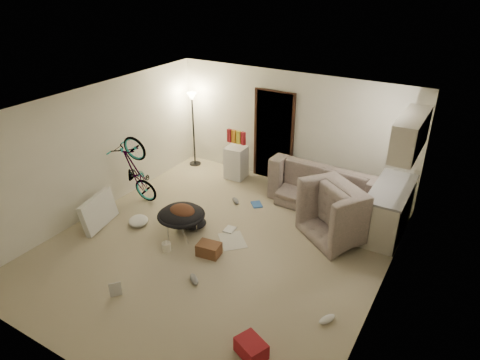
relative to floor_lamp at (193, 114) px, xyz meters
The scene contains 36 objects.
floor 3.81m from the floor_lamp, 47.83° to the right, with size 5.50×6.00×0.02m, color tan.
ceiling 3.77m from the floor_lamp, 47.83° to the right, with size 5.50×6.00×0.02m, color white.
wall_back 2.43m from the floor_lamp, ahead, with size 5.50×0.02×2.50m, color white.
wall_front 6.15m from the floor_lamp, 67.02° to the right, with size 5.50×0.02×2.50m, color white.
wall_left 2.67m from the floor_lamp, 97.74° to the right, with size 0.02×6.00×2.50m, color white.
wall_right 5.80m from the floor_lamp, 27.18° to the right, with size 0.02×6.00×2.50m, color white.
doorway 2.05m from the floor_lamp, ahead, with size 0.85×0.10×2.04m, color black.
door_trim 2.04m from the floor_lamp, ahead, with size 0.97×0.04×2.10m, color black.
floor_lamp is the anchor object (origin of this frame).
kitchen_counter 4.95m from the floor_lamp, ahead, with size 0.60×1.50×0.88m, color beige.
counter_top 4.89m from the floor_lamp, ahead, with size 0.64×1.54×0.04m, color gray.
kitchen_uppers 5.04m from the floor_lamp, ahead, with size 0.38×1.40×0.65m, color beige.
sofa 3.65m from the floor_lamp, ahead, with size 2.30×0.90×0.67m, color #383F37.
armchair 4.48m from the floor_lamp, 14.33° to the right, with size 1.20×1.05×0.78m, color #383F37.
bicycle 2.32m from the floor_lamp, 87.31° to the right, with size 0.54×1.54×0.81m, color black.
book_asset 5.04m from the floor_lamp, 69.08° to the right, with size 0.18×0.25×0.02m, color maroon.
mini_fridge 1.57m from the floor_lamp, ahead, with size 0.44×0.44×0.75m, color white.
snack_box_0 1.13m from the floor_lamp, ahead, with size 0.10×0.07×0.30m, color maroon.
snack_box_1 1.25m from the floor_lamp, ahead, with size 0.10×0.07×0.30m, color #C77518.
snack_box_2 1.36m from the floor_lamp, ahead, with size 0.10×0.07×0.30m, color gold.
snack_box_3 1.48m from the floor_lamp, ahead, with size 0.10×0.07×0.30m, color maroon.
saucer_chair 3.31m from the floor_lamp, 58.13° to the right, with size 0.86×0.86×0.61m.
hoodie 3.31m from the floor_lamp, 57.66° to the right, with size 0.48×0.40×0.22m, color #4A2919.
sofa_drape 2.68m from the floor_lamp, ahead, with size 0.56×0.46×0.28m, color black.
tv_box 3.35m from the floor_lamp, 88.21° to the right, with size 0.11×0.91×0.60m, color silver.
drink_case_a 3.97m from the floor_lamp, 50.40° to the right, with size 0.39×0.28×0.22m, color brown.
drink_case_b 6.10m from the floor_lamp, 47.18° to the right, with size 0.39×0.28×0.22m, color maroon.
juicer 3.83m from the floor_lamp, 61.82° to the right, with size 0.16×0.16×0.23m.
newspaper 3.71m from the floor_lamp, 42.90° to the right, with size 0.43×0.56×0.01m, color beige.
book_blue 2.83m from the floor_lamp, 23.69° to the right, with size 0.19×0.27×0.03m, color #3264B6.
book_white 3.38m from the floor_lamp, 42.09° to the right, with size 0.18×0.24×0.02m, color silver.
shoe_1 2.54m from the floor_lamp, 31.56° to the right, with size 0.26×0.11×0.10m, color slate.
shoe_3 4.64m from the floor_lamp, 54.20° to the right, with size 0.27×0.11×0.10m, color slate.
shoe_4 5.92m from the floor_lamp, 35.61° to the right, with size 0.28×0.11×0.10m, color white.
clothes_lump_a 3.11m from the floor_lamp, 55.21° to the right, with size 0.56×0.48×0.18m, color black.
clothes_lump_c 3.14m from the floor_lamp, 76.01° to the right, with size 0.43×0.37×0.13m, color silver.
Camera 1 is at (3.51, -5.14, 4.44)m, focal length 32.00 mm.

